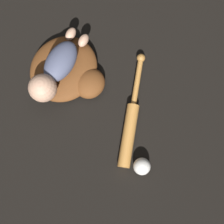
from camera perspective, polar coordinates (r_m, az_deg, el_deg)
name	(u,v)px	position (r m, az deg, el deg)	size (l,w,h in m)	color
ground_plane	(74,73)	(1.39, -6.92, 7.09)	(6.00, 6.00, 0.00)	black
baseball_glove	(68,70)	(1.35, -8.01, 7.59)	(0.39, 0.40, 0.08)	brown
baby_figure	(54,70)	(1.27, -10.51, 7.48)	(0.35, 0.20, 0.11)	#4C516B
baseball_bat	(130,123)	(1.29, 3.40, -2.07)	(0.49, 0.05, 0.05)	#C6843D
baseball	(142,166)	(1.27, 5.50, -9.86)	(0.07, 0.07, 0.07)	white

